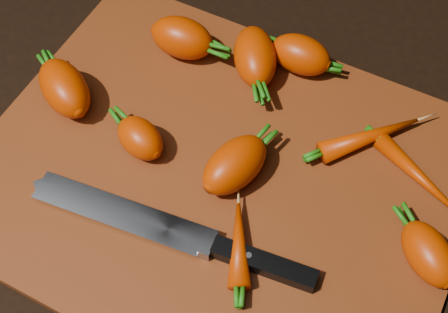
% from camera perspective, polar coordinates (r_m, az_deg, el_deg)
% --- Properties ---
extents(ground, '(2.00, 2.00, 0.01)m').
position_cam_1_polar(ground, '(0.67, -0.39, -2.25)').
color(ground, black).
extents(cutting_board, '(0.50, 0.40, 0.01)m').
position_cam_1_polar(cutting_board, '(0.66, -0.40, -1.77)').
color(cutting_board, '#5D250B').
rests_on(cutting_board, ground).
extents(carrot_0, '(0.08, 0.05, 0.05)m').
position_cam_1_polar(carrot_0, '(0.74, -3.86, 10.77)').
color(carrot_0, '#BF3200').
rests_on(carrot_0, cutting_board).
extents(carrot_1, '(0.07, 0.06, 0.04)m').
position_cam_1_polar(carrot_1, '(0.66, -7.68, 1.67)').
color(carrot_1, '#BF3200').
rests_on(carrot_1, cutting_board).
extents(carrot_2, '(0.09, 0.10, 0.05)m').
position_cam_1_polar(carrot_2, '(0.72, 2.85, 9.11)').
color(carrot_2, '#BF3200').
rests_on(carrot_2, cutting_board).
extents(carrot_3, '(0.07, 0.09, 0.05)m').
position_cam_1_polar(carrot_3, '(0.63, 1.00, -0.76)').
color(carrot_3, '#BF3200').
rests_on(carrot_3, cutting_board).
extents(carrot_4, '(0.07, 0.05, 0.04)m').
position_cam_1_polar(carrot_4, '(0.73, 7.03, 9.22)').
color(carrot_4, '#BF3200').
rests_on(carrot_4, cutting_board).
extents(carrot_5, '(0.06, 0.04, 0.03)m').
position_cam_1_polar(carrot_5, '(0.73, 7.25, 8.85)').
color(carrot_5, '#BF3200').
rests_on(carrot_5, cutting_board).
extents(carrot_6, '(0.08, 0.08, 0.04)m').
position_cam_1_polar(carrot_6, '(0.62, 18.20, -8.45)').
color(carrot_6, '#BF3200').
rests_on(carrot_6, cutting_board).
extents(carrot_7, '(0.09, 0.10, 0.02)m').
position_cam_1_polar(carrot_7, '(0.68, 13.21, 1.80)').
color(carrot_7, '#BF3200').
rests_on(carrot_7, cutting_board).
extents(carrot_8, '(0.11, 0.07, 0.02)m').
position_cam_1_polar(carrot_8, '(0.67, 17.50, -1.83)').
color(carrot_8, '#BF3200').
rests_on(carrot_8, cutting_board).
extents(carrot_9, '(0.06, 0.09, 0.02)m').
position_cam_1_polar(carrot_9, '(0.60, 1.36, -7.99)').
color(carrot_9, '#BF3200').
rests_on(carrot_9, cutting_board).
extents(carrot_10, '(0.10, 0.08, 0.05)m').
position_cam_1_polar(carrot_10, '(0.71, -14.38, 6.07)').
color(carrot_10, '#BF3200').
rests_on(carrot_10, cutting_board).
extents(knife, '(0.30, 0.06, 0.02)m').
position_cam_1_polar(knife, '(0.63, -8.12, -5.61)').
color(knife, gray).
rests_on(knife, cutting_board).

